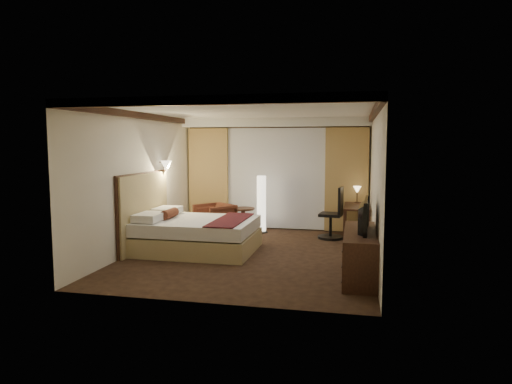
% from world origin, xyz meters
% --- Properties ---
extents(floor, '(4.50, 5.50, 0.01)m').
position_xyz_m(floor, '(0.00, 0.00, 0.00)').
color(floor, black).
rests_on(floor, ground).
extents(ceiling, '(4.50, 5.50, 0.01)m').
position_xyz_m(ceiling, '(0.00, 0.00, 2.70)').
color(ceiling, white).
rests_on(ceiling, back_wall).
extents(back_wall, '(4.50, 0.02, 2.70)m').
position_xyz_m(back_wall, '(0.00, 2.75, 1.35)').
color(back_wall, white).
rests_on(back_wall, floor).
extents(left_wall, '(0.02, 5.50, 2.70)m').
position_xyz_m(left_wall, '(-2.25, 0.00, 1.35)').
color(left_wall, white).
rests_on(left_wall, floor).
extents(right_wall, '(0.02, 5.50, 2.70)m').
position_xyz_m(right_wall, '(2.25, 0.00, 1.35)').
color(right_wall, white).
rests_on(right_wall, floor).
extents(crown_molding, '(4.50, 5.50, 0.12)m').
position_xyz_m(crown_molding, '(0.00, 0.00, 2.64)').
color(crown_molding, black).
rests_on(crown_molding, ceiling).
extents(soffit, '(4.50, 0.50, 0.20)m').
position_xyz_m(soffit, '(0.00, 2.50, 2.60)').
color(soffit, white).
rests_on(soffit, ceiling).
extents(curtain_sheer, '(2.48, 0.04, 2.45)m').
position_xyz_m(curtain_sheer, '(0.00, 2.67, 1.25)').
color(curtain_sheer, silver).
rests_on(curtain_sheer, back_wall).
extents(curtain_left_drape, '(1.00, 0.14, 2.45)m').
position_xyz_m(curtain_left_drape, '(-1.70, 2.61, 1.25)').
color(curtain_left_drape, tan).
rests_on(curtain_left_drape, back_wall).
extents(curtain_right_drape, '(1.00, 0.14, 2.45)m').
position_xyz_m(curtain_right_drape, '(1.70, 2.61, 1.25)').
color(curtain_right_drape, tan).
rests_on(curtain_right_drape, back_wall).
extents(wall_sconce, '(0.24, 0.24, 0.24)m').
position_xyz_m(wall_sconce, '(-2.09, 0.89, 1.62)').
color(wall_sconce, white).
rests_on(wall_sconce, left_wall).
extents(bed, '(2.21, 1.73, 0.65)m').
position_xyz_m(bed, '(-1.08, 0.03, 0.32)').
color(bed, white).
rests_on(bed, floor).
extents(headboard, '(0.12, 2.03, 1.50)m').
position_xyz_m(headboard, '(-2.20, 0.03, 0.75)').
color(headboard, tan).
rests_on(headboard, floor).
extents(armchair, '(1.04, 1.03, 0.78)m').
position_xyz_m(armchair, '(-1.28, 1.74, 0.39)').
color(armchair, '#4D2317').
rests_on(armchair, floor).
extents(side_table, '(0.54, 0.54, 0.60)m').
position_xyz_m(side_table, '(-0.66, 1.99, 0.30)').
color(side_table, black).
rests_on(side_table, floor).
extents(floor_lamp, '(0.29, 0.29, 1.36)m').
position_xyz_m(floor_lamp, '(-0.25, 2.14, 0.68)').
color(floor_lamp, white).
rests_on(floor_lamp, floor).
extents(desk, '(0.55, 1.25, 0.75)m').
position_xyz_m(desk, '(1.95, 1.83, 0.38)').
color(desk, black).
rests_on(desk, floor).
extents(desk_lamp, '(0.18, 0.18, 0.34)m').
position_xyz_m(desk_lamp, '(1.95, 2.31, 0.92)').
color(desk_lamp, '#FFD899').
rests_on(desk_lamp, desk).
extents(office_chair, '(0.63, 0.63, 1.16)m').
position_xyz_m(office_chair, '(1.39, 1.78, 0.58)').
color(office_chair, black).
rests_on(office_chair, floor).
extents(dresser, '(0.50, 1.88, 0.73)m').
position_xyz_m(dresser, '(2.00, -1.06, 0.37)').
color(dresser, black).
rests_on(dresser, floor).
extents(television, '(0.69, 1.14, 0.15)m').
position_xyz_m(television, '(1.97, -1.06, 1.05)').
color(television, black).
rests_on(television, dresser).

